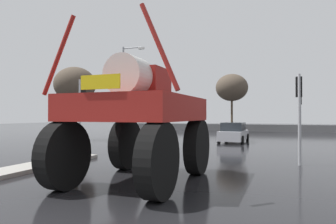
# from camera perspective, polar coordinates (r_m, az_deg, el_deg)

# --- Properties ---
(ground_plane) EXTENTS (120.00, 120.00, 0.00)m
(ground_plane) POSITION_cam_1_polar(r_m,az_deg,el_deg) (22.13, 8.40, -5.97)
(ground_plane) COLOR black
(median_island) EXTENTS (1.29, 8.70, 0.15)m
(median_island) POSITION_cam_1_polar(r_m,az_deg,el_deg) (12.31, -26.96, -9.82)
(median_island) COLOR #9E9B93
(median_island) RESTS_ON ground
(oversize_sprayer) EXTENTS (4.06, 5.47, 4.79)m
(oversize_sprayer) POSITION_cam_1_polar(r_m,az_deg,el_deg) (9.51, -5.60, -0.99)
(oversize_sprayer) COLOR black
(oversize_sprayer) RESTS_ON ground
(sedan_ahead) EXTENTS (2.04, 4.18, 1.52)m
(sedan_ahead) POSITION_cam_1_polar(r_m,az_deg,el_deg) (23.80, 12.26, -3.87)
(sedan_ahead) COLOR #B7B7BF
(sedan_ahead) RESTS_ON ground
(traffic_signal_near_left) EXTENTS (0.24, 0.54, 3.96)m
(traffic_signal_near_left) POSITION_cam_1_polar(r_m,az_deg,el_deg) (16.82, -15.96, 2.22)
(traffic_signal_near_left) COLOR #A8AAAF
(traffic_signal_near_left) RESTS_ON ground
(traffic_signal_near_right) EXTENTS (0.24, 0.54, 3.76)m
(traffic_signal_near_right) POSITION_cam_1_polar(r_m,az_deg,el_deg) (13.70, 23.45, 2.30)
(traffic_signal_near_right) COLOR #A8AAAF
(traffic_signal_near_right) RESTS_ON ground
(traffic_signal_far_left) EXTENTS (0.24, 0.55, 4.11)m
(traffic_signal_far_left) POSITION_cam_1_polar(r_m,az_deg,el_deg) (33.38, 23.69, 1.01)
(traffic_signal_far_left) COLOR #A8AAAF
(traffic_signal_far_left) RESTS_ON ground
(streetlight_far_left) EXTENTS (2.08, 0.24, 8.05)m
(streetlight_far_left) POSITION_cam_1_polar(r_m,az_deg,el_deg) (26.67, -8.15, 4.61)
(streetlight_far_left) COLOR #A8AAAF
(streetlight_far_left) RESTS_ON ground
(bare_tree_left) EXTENTS (3.48, 3.48, 6.16)m
(bare_tree_left) POSITION_cam_1_polar(r_m,az_deg,el_deg) (26.86, -17.12, 4.89)
(bare_tree_left) COLOR #473828
(bare_tree_left) RESTS_ON ground
(bare_tree_far_center) EXTENTS (3.88, 3.88, 7.10)m
(bare_tree_far_center) POSITION_cam_1_polar(r_m,az_deg,el_deg) (37.69, 11.93, 4.51)
(bare_tree_far_center) COLOR #473828
(bare_tree_far_center) RESTS_ON ground
(roadside_barrier) EXTENTS (29.71, 0.24, 0.90)m
(roadside_barrier) POSITION_cam_1_polar(r_m,az_deg,el_deg) (40.82, 13.61, -2.90)
(roadside_barrier) COLOR #59595B
(roadside_barrier) RESTS_ON ground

